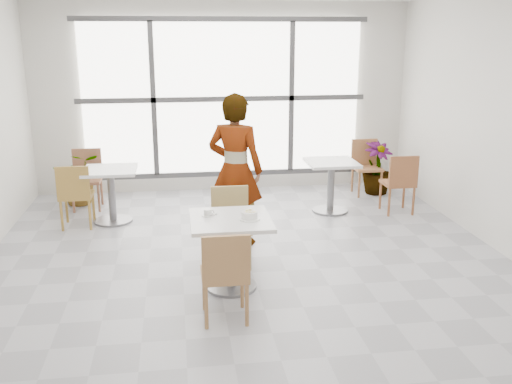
{
  "coord_description": "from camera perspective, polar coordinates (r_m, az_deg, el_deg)",
  "views": [
    {
      "loc": [
        -0.76,
        -5.72,
        2.55
      ],
      "look_at": [
        0.0,
        -0.3,
        1.0
      ],
      "focal_mm": 40.13,
      "sensor_mm": 36.0,
      "label": 1
    }
  ],
  "objects": [
    {
      "name": "bg_table_left",
      "position": [
        8.03,
        -14.23,
        0.42
      ],
      "size": [
        0.7,
        0.7,
        0.75
      ],
      "color": "silver",
      "rests_on": "ground"
    },
    {
      "name": "wall_back",
      "position": [
        9.31,
        -3.3,
        9.3
      ],
      "size": [
        6.0,
        0.0,
        6.0
      ],
      "primitive_type": "plane",
      "rotation": [
        1.57,
        0.0,
        0.0
      ],
      "color": "silver",
      "rests_on": "ground"
    },
    {
      "name": "bg_table_right",
      "position": [
        8.31,
        7.49,
        1.29
      ],
      "size": [
        0.7,
        0.7,
        0.75
      ],
      "color": "silver",
      "rests_on": "ground"
    },
    {
      "name": "chair_near",
      "position": [
        5.11,
        -3.09,
        -7.86
      ],
      "size": [
        0.42,
        0.42,
        0.87
      ],
      "rotation": [
        0.0,
        0.0,
        3.14
      ],
      "color": "#A37345",
      "rests_on": "ground"
    },
    {
      "name": "plant_right",
      "position": [
        9.4,
        11.96,
        2.38
      ],
      "size": [
        0.61,
        0.61,
        0.85
      ],
      "primitive_type": "imported",
      "rotation": [
        0.0,
        0.0,
        0.35
      ],
      "color": "#4C7B41",
      "rests_on": "ground"
    },
    {
      "name": "coffee_cup",
      "position": [
        5.78,
        -4.81,
        -2.08
      ],
      "size": [
        0.16,
        0.13,
        0.07
      ],
      "color": "silver",
      "rests_on": "main_table"
    },
    {
      "name": "bg_chair_right_far",
      "position": [
        9.36,
        10.88,
        2.87
      ],
      "size": [
        0.42,
        0.42,
        0.87
      ],
      "color": "#98613B",
      "rests_on": "ground"
    },
    {
      "name": "bg_chair_left_near",
      "position": [
        7.89,
        -17.58,
        -0.0
      ],
      "size": [
        0.42,
        0.42,
        0.87
      ],
      "rotation": [
        0.0,
        0.0,
        3.14
      ],
      "color": "#A27A35",
      "rests_on": "ground"
    },
    {
      "name": "wall_front",
      "position": [
        2.57,
        10.11,
        -8.52
      ],
      "size": [
        6.0,
        0.0,
        6.0
      ],
      "primitive_type": "plane",
      "rotation": [
        -1.57,
        0.0,
        0.0
      ],
      "color": "silver",
      "rests_on": "ground"
    },
    {
      "name": "bg_chair_right_near",
      "position": [
        8.38,
        14.17,
        1.16
      ],
      "size": [
        0.42,
        0.42,
        0.87
      ],
      "rotation": [
        0.0,
        0.0,
        3.14
      ],
      "color": "brown",
      "rests_on": "ground"
    },
    {
      "name": "chair_far",
      "position": [
        6.41,
        -2.53,
        -2.85
      ],
      "size": [
        0.42,
        0.42,
        0.87
      ],
      "color": "#A28951",
      "rests_on": "ground"
    },
    {
      "name": "main_table",
      "position": [
        5.77,
        -2.53,
        -4.78
      ],
      "size": [
        0.8,
        0.8,
        0.75
      ],
      "color": "silver",
      "rests_on": "ground"
    },
    {
      "name": "window",
      "position": [
        9.25,
        -3.27,
        9.26
      ],
      "size": [
        4.6,
        0.07,
        2.52
      ],
      "color": "white",
      "rests_on": "ground"
    },
    {
      "name": "oatmeal_bowl",
      "position": [
        5.64,
        -0.66,
        -2.33
      ],
      "size": [
        0.21,
        0.21,
        0.09
      ],
      "color": "white",
      "rests_on": "main_table"
    },
    {
      "name": "person",
      "position": [
        6.91,
        -2.07,
        2.21
      ],
      "size": [
        0.8,
        0.68,
        1.85
      ],
      "primitive_type": "imported",
      "rotation": [
        0.0,
        0.0,
        2.72
      ],
      "color": "black",
      "rests_on": "ground"
    },
    {
      "name": "floor",
      "position": [
        6.31,
        -0.38,
        -8.03
      ],
      "size": [
        7.0,
        7.0,
        0.0
      ],
      "primitive_type": "plane",
      "color": "#9E9EA5",
      "rests_on": "ground"
    },
    {
      "name": "plant_left",
      "position": [
        9.04,
        -17.1,
        1.34
      ],
      "size": [
        0.74,
        0.65,
        0.8
      ],
      "primitive_type": "imported",
      "rotation": [
        0.0,
        0.0,
        0.03
      ],
      "color": "#577C3C",
      "rests_on": "ground"
    },
    {
      "name": "bg_chair_left_far",
      "position": [
        8.8,
        -16.5,
        1.68
      ],
      "size": [
        0.42,
        0.42,
        0.87
      ],
      "color": "#8F5A41",
      "rests_on": "ground"
    }
  ]
}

